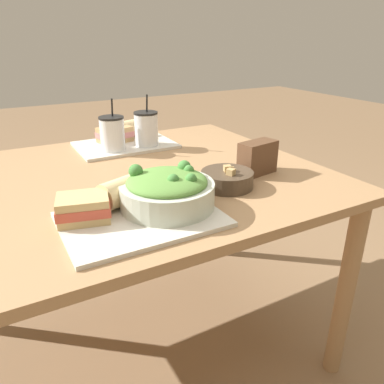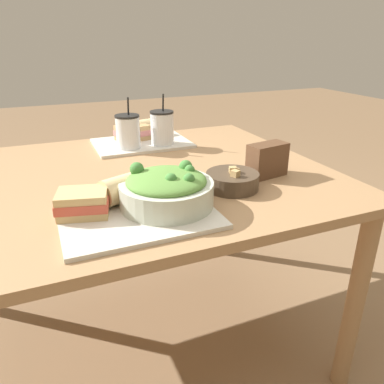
{
  "view_description": "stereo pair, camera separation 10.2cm",
  "coord_description": "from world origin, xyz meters",
  "px_view_note": "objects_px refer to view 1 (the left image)",
  "views": [
    {
      "loc": [
        -0.35,
        -1.14,
        1.18
      ],
      "look_at": [
        0.1,
        -0.32,
        0.78
      ],
      "focal_mm": 35.0,
      "sensor_mm": 36.0,
      "label": 1
    },
    {
      "loc": [
        -0.26,
        -1.18,
        1.18
      ],
      "look_at": [
        0.1,
        -0.32,
        0.78
      ],
      "focal_mm": 35.0,
      "sensor_mm": 36.0,
      "label": 2
    }
  ],
  "objects_px": {
    "soup_bowl": "(227,179)",
    "sandwich_far": "(115,134)",
    "baguette_far": "(130,128)",
    "drink_cup_dark": "(112,135)",
    "sandwich_near": "(83,208)",
    "chip_bag": "(257,158)",
    "salad_bowl": "(167,190)",
    "baguette_near": "(122,191)",
    "drink_cup_red": "(146,130)"
  },
  "relations": [
    {
      "from": "sandwich_near",
      "to": "drink_cup_dark",
      "type": "bearing_deg",
      "value": 79.33
    },
    {
      "from": "salad_bowl",
      "to": "chip_bag",
      "type": "relative_size",
      "value": 1.77
    },
    {
      "from": "salad_bowl",
      "to": "soup_bowl",
      "type": "bearing_deg",
      "value": 14.62
    },
    {
      "from": "soup_bowl",
      "to": "baguette_near",
      "type": "height_order",
      "value": "baguette_near"
    },
    {
      "from": "salad_bowl",
      "to": "drink_cup_dark",
      "type": "height_order",
      "value": "drink_cup_dark"
    },
    {
      "from": "salad_bowl",
      "to": "sandwich_far",
      "type": "bearing_deg",
      "value": 83.15
    },
    {
      "from": "salad_bowl",
      "to": "sandwich_near",
      "type": "xyz_separation_m",
      "value": [
        -0.22,
        0.03,
        -0.02
      ]
    },
    {
      "from": "baguette_far",
      "to": "drink_cup_red",
      "type": "bearing_deg",
      "value": 167.67
    },
    {
      "from": "salad_bowl",
      "to": "sandwich_far",
      "type": "xyz_separation_m",
      "value": [
        0.08,
        0.7,
        -0.02
      ]
    },
    {
      "from": "salad_bowl",
      "to": "sandwich_far",
      "type": "relative_size",
      "value": 1.62
    },
    {
      "from": "drink_cup_dark",
      "to": "sandwich_near",
      "type": "bearing_deg",
      "value": -114.71
    },
    {
      "from": "sandwich_near",
      "to": "baguette_near",
      "type": "bearing_deg",
      "value": 34.32
    },
    {
      "from": "sandwich_near",
      "to": "sandwich_far",
      "type": "distance_m",
      "value": 0.74
    },
    {
      "from": "baguette_near",
      "to": "baguette_far",
      "type": "relative_size",
      "value": 1.1
    },
    {
      "from": "soup_bowl",
      "to": "sandwich_near",
      "type": "relative_size",
      "value": 1.09
    },
    {
      "from": "chip_bag",
      "to": "drink_cup_red",
      "type": "bearing_deg",
      "value": 104.32
    },
    {
      "from": "sandwich_near",
      "to": "soup_bowl",
      "type": "bearing_deg",
      "value": 18.14
    },
    {
      "from": "soup_bowl",
      "to": "baguette_near",
      "type": "xyz_separation_m",
      "value": [
        -0.33,
        0.01,
        0.02
      ]
    },
    {
      "from": "sandwich_far",
      "to": "drink_cup_red",
      "type": "bearing_deg",
      "value": -63.63
    },
    {
      "from": "sandwich_far",
      "to": "baguette_near",
      "type": "bearing_deg",
      "value": -120.4
    },
    {
      "from": "salad_bowl",
      "to": "baguette_near",
      "type": "bearing_deg",
      "value": 144.52
    },
    {
      "from": "baguette_near",
      "to": "drink_cup_dark",
      "type": "xyz_separation_m",
      "value": [
        0.14,
        0.51,
        0.03
      ]
    },
    {
      "from": "drink_cup_dark",
      "to": "chip_bag",
      "type": "xyz_separation_m",
      "value": [
        0.36,
        -0.47,
        -0.02
      ]
    },
    {
      "from": "sandwich_far",
      "to": "drink_cup_red",
      "type": "xyz_separation_m",
      "value": [
        0.1,
        -0.12,
        0.03
      ]
    },
    {
      "from": "sandwich_far",
      "to": "chip_bag",
      "type": "bearing_deg",
      "value": -76.01
    },
    {
      "from": "baguette_far",
      "to": "chip_bag",
      "type": "xyz_separation_m",
      "value": [
        0.22,
        -0.64,
        0.01
      ]
    },
    {
      "from": "salad_bowl",
      "to": "drink_cup_red",
      "type": "height_order",
      "value": "drink_cup_red"
    },
    {
      "from": "baguette_far",
      "to": "drink_cup_red",
      "type": "distance_m",
      "value": 0.17
    },
    {
      "from": "sandwich_near",
      "to": "baguette_far",
      "type": "xyz_separation_m",
      "value": [
        0.39,
        0.72,
        0.01
      ]
    },
    {
      "from": "drink_cup_red",
      "to": "chip_bag",
      "type": "relative_size",
      "value": 1.46
    },
    {
      "from": "soup_bowl",
      "to": "drink_cup_dark",
      "type": "relative_size",
      "value": 0.8
    },
    {
      "from": "sandwich_near",
      "to": "chip_bag",
      "type": "xyz_separation_m",
      "value": [
        0.61,
        0.09,
        0.01
      ]
    },
    {
      "from": "soup_bowl",
      "to": "sandwich_far",
      "type": "relative_size",
      "value": 1.04
    },
    {
      "from": "chip_bag",
      "to": "soup_bowl",
      "type": "bearing_deg",
      "value": -170.71
    },
    {
      "from": "baguette_far",
      "to": "drink_cup_dark",
      "type": "height_order",
      "value": "drink_cup_dark"
    },
    {
      "from": "baguette_near",
      "to": "soup_bowl",
      "type": "bearing_deg",
      "value": -113.26
    },
    {
      "from": "drink_cup_red",
      "to": "drink_cup_dark",
      "type": "bearing_deg",
      "value": -180.0
    },
    {
      "from": "salad_bowl",
      "to": "baguette_far",
      "type": "distance_m",
      "value": 0.77
    },
    {
      "from": "sandwich_near",
      "to": "baguette_near",
      "type": "distance_m",
      "value": 0.12
    },
    {
      "from": "salad_bowl",
      "to": "sandwich_near",
      "type": "height_order",
      "value": "salad_bowl"
    },
    {
      "from": "chip_bag",
      "to": "baguette_near",
      "type": "bearing_deg",
      "value": 175.23
    },
    {
      "from": "salad_bowl",
      "to": "sandwich_far",
      "type": "height_order",
      "value": "salad_bowl"
    },
    {
      "from": "sandwich_near",
      "to": "chip_bag",
      "type": "bearing_deg",
      "value": 22.27
    },
    {
      "from": "baguette_near",
      "to": "chip_bag",
      "type": "bearing_deg",
      "value": -106.21
    },
    {
      "from": "salad_bowl",
      "to": "drink_cup_dark",
      "type": "distance_m",
      "value": 0.59
    },
    {
      "from": "sandwich_far",
      "to": "baguette_far",
      "type": "distance_m",
      "value": 0.1
    },
    {
      "from": "sandwich_near",
      "to": "drink_cup_dark",
      "type": "distance_m",
      "value": 0.61
    },
    {
      "from": "drink_cup_dark",
      "to": "sandwich_far",
      "type": "bearing_deg",
      "value": 68.69
    },
    {
      "from": "chip_bag",
      "to": "drink_cup_dark",
      "type": "bearing_deg",
      "value": 117.29
    },
    {
      "from": "soup_bowl",
      "to": "salad_bowl",
      "type": "bearing_deg",
      "value": -165.38
    }
  ]
}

